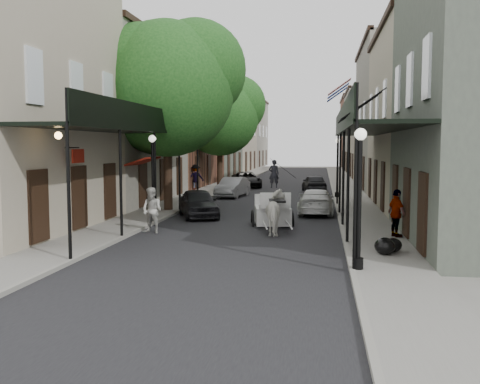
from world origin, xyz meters
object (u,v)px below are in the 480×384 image
at_px(pedestrian_sidewalk_right, 397,213).
at_px(car_left_mid, 233,187).
at_px(lamppost_right_far, 337,167).
at_px(car_right_far, 314,183).
at_px(lamppost_right_near, 359,196).
at_px(pedestrian_walking, 152,210).
at_px(pedestrian_sidewalk_left, 196,178).
at_px(car_right_near, 316,201).
at_px(carriage, 272,199).
at_px(tree_near, 176,83).
at_px(tree_far, 225,113).
at_px(lamppost_left, 153,176).
at_px(horse, 277,212).
at_px(car_left_far, 246,180).
at_px(car_left_near, 198,203).

xyz_separation_m(pedestrian_sidewalk_right, car_left_mid, (-8.42, 14.95, -0.33)).
distance_m(lamppost_right_far, car_right_far, 5.12).
distance_m(lamppost_right_near, pedestrian_walking, 9.25).
bearing_deg(pedestrian_sidewalk_left, lamppost_right_far, 149.17).
bearing_deg(car_left_mid, pedestrian_sidewalk_right, -52.85).
relative_size(pedestrian_sidewalk_right, car_left_mid, 0.44).
bearing_deg(car_right_near, carriage, 64.93).
xyz_separation_m(tree_near, car_right_far, (6.80, 12.51, -5.85)).
bearing_deg(car_right_near, pedestrian_sidewalk_left, -50.09).
height_order(tree_far, car_left_mid, tree_far).
relative_size(lamppost_right_far, car_right_far, 0.98).
distance_m(pedestrian_walking, car_left_mid, 14.83).
distance_m(pedestrian_walking, pedestrian_sidewalk_left, 17.79).
height_order(lamppost_left, pedestrian_sidewalk_right, lamppost_left).
bearing_deg(horse, car_right_far, -103.38).
bearing_deg(lamppost_left, pedestrian_sidewalk_right, -15.43).
height_order(horse, car_right_near, horse).
bearing_deg(tree_far, pedestrian_sidewalk_right, -64.38).
bearing_deg(pedestrian_walking, lamppost_right_far, 80.90).
relative_size(carriage, car_left_far, 0.63).
distance_m(tree_near, car_left_near, 6.32).
distance_m(pedestrian_sidewalk_left, car_left_far, 6.18).
relative_size(tree_far, pedestrian_sidewalk_right, 5.03).
bearing_deg(horse, pedestrian_sidewalk_right, 161.55).
xyz_separation_m(pedestrian_sidewalk_left, pedestrian_sidewalk_right, (11.58, -17.76, -0.09)).
xyz_separation_m(tree_near, lamppost_left, (0.10, -4.18, -4.44)).
xyz_separation_m(tree_near, car_right_near, (7.07, 0.11, -5.87)).
xyz_separation_m(tree_far, car_right_far, (6.85, -1.49, -5.19)).
distance_m(pedestrian_sidewalk_right, car_right_far, 19.68).
height_order(tree_far, lamppost_left, tree_far).
bearing_deg(tree_near, pedestrian_sidewalk_left, 98.40).
xyz_separation_m(tree_near, carriage, (5.22, -3.67, -5.39)).
distance_m(tree_near, car_right_far, 15.39).
distance_m(car_left_far, car_right_near, 17.19).
relative_size(lamppost_right_near, lamppost_right_far, 1.00).
xyz_separation_m(horse, car_right_far, (1.12, 18.78, -0.20)).
bearing_deg(car_left_near, car_left_mid, 68.78).
bearing_deg(lamppost_right_near, lamppost_left, 135.71).
bearing_deg(lamppost_left, car_left_near, 56.99).
relative_size(tree_far, car_left_mid, 2.21).
bearing_deg(lamppost_right_far, car_right_far, 107.73).
bearing_deg(tree_near, car_left_near, -50.50).
xyz_separation_m(lamppost_right_far, car_left_far, (-7.01, 8.48, -1.43)).
height_order(car_right_near, car_right_far, car_right_far).
relative_size(tree_far, car_left_near, 2.20).
xyz_separation_m(tree_far, lamppost_right_far, (8.35, -6.18, -3.79)).
xyz_separation_m(car_left_far, car_right_far, (5.51, -3.79, 0.02)).
xyz_separation_m(horse, pedestrian_sidewalk_left, (-7.28, 17.12, 0.22)).
relative_size(tree_near, lamppost_right_near, 2.60).
xyz_separation_m(tree_near, tree_far, (-0.05, 14.00, -0.65)).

